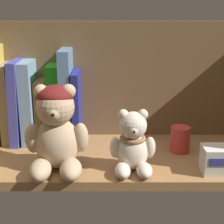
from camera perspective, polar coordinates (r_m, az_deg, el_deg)
The scene contains 12 objects.
shelf_board at distance 81.38cm, azimuth -0.47°, elevation -7.70°, with size 74.46×25.63×2.00cm, color #9E7042.
shelf_back_panel at distance 89.24cm, azimuth -0.44°, elevation 4.63°, with size 76.86×1.20×31.42cm, color brown.
book_4 at distance 91.04cm, azimuth -16.57°, elevation 1.65°, with size 2.30×11.65×19.74cm, color #917D5E.
book_5 at distance 90.25cm, azimuth -15.06°, elevation 1.93°, with size 2.13×14.24×20.62cm, color #4246A5.
book_6 at distance 89.60cm, azimuth -13.33°, elevation 1.87°, with size 2.86×13.10×20.38cm, color #769ABA.
book_7 at distance 89.61cm, azimuth -11.28°, elevation 0.40°, with size 2.78×9.77×15.56cm, color brown.
book_8 at distance 88.50cm, azimuth -9.32°, elevation 1.59°, with size 3.00×10.22×19.37cm, color green.
book_9 at distance 87.55cm, azimuth -7.37°, elevation 2.80°, with size 2.63×13.90×23.22cm, color #5C83A6.
book_10 at distance 87.97cm, azimuth -5.72°, elevation 1.18°, with size 1.66×14.51×18.03cm, color navy.
teddy_bear_larger at distance 72.12cm, azimuth -9.24°, elevation -3.05°, with size 13.28×13.48×18.21cm.
teddy_bear_smaller at distance 71.97cm, azimuth 3.34°, elevation -5.47°, with size 9.55×9.65×13.18cm.
pillar_candle at distance 83.22cm, azimuth 11.05°, elevation -4.42°, with size 4.57×4.57×6.08cm, color #C63833.
Camera 1 is at (0.54, -73.50, 35.93)cm, focal length 55.61 mm.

